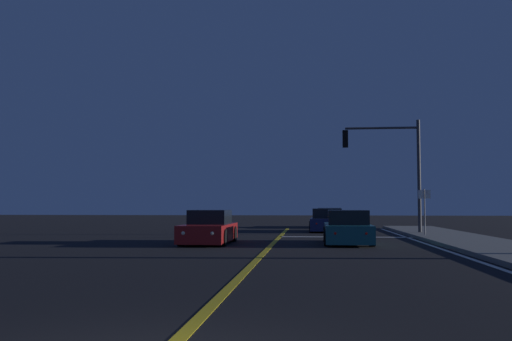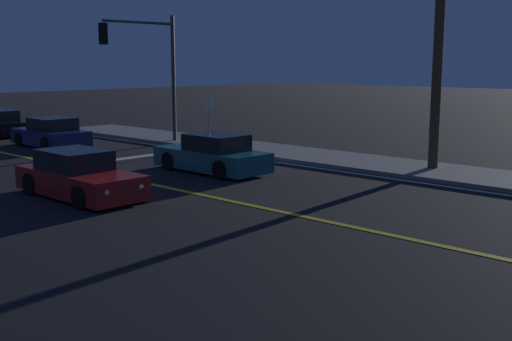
{
  "view_description": "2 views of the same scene",
  "coord_description": "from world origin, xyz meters",
  "px_view_note": "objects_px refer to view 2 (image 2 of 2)",
  "views": [
    {
      "loc": [
        1.51,
        -4.96,
        1.54
      ],
      "look_at": [
        -0.69,
        17.7,
        2.94
      ],
      "focal_mm": 39.55,
      "sensor_mm": 36.0,
      "label": 1
    },
    {
      "loc": [
        -11.92,
        1.66,
        3.81
      ],
      "look_at": [
        -0.9,
        11.97,
        1.2
      ],
      "focal_mm": 43.89,
      "sensor_mm": 36.0,
      "label": 2
    }
  ],
  "objects_px": {
    "utility_pole_right": "(440,19)",
    "street_sign_corner": "(210,115)",
    "car_far_approaching_red": "(79,177)",
    "traffic_signal_near_right": "(149,59)",
    "car_lead_oncoming_teal": "(213,155)",
    "car_following_oncoming_navy": "(51,134)"
  },
  "relations": [
    {
      "from": "utility_pole_right",
      "to": "street_sign_corner",
      "type": "distance_m",
      "value": 10.76
    },
    {
      "from": "traffic_signal_near_right",
      "to": "utility_pole_right",
      "type": "bearing_deg",
      "value": 101.01
    },
    {
      "from": "utility_pole_right",
      "to": "traffic_signal_near_right",
      "type": "bearing_deg",
      "value": 101.01
    },
    {
      "from": "car_far_approaching_red",
      "to": "car_lead_oncoming_teal",
      "type": "bearing_deg",
      "value": -176.79
    },
    {
      "from": "car_following_oncoming_navy",
      "to": "car_far_approaching_red",
      "type": "relative_size",
      "value": 0.95
    },
    {
      "from": "utility_pole_right",
      "to": "car_far_approaching_red",
      "type": "bearing_deg",
      "value": 153.16
    },
    {
      "from": "car_lead_oncoming_teal",
      "to": "utility_pole_right",
      "type": "distance_m",
      "value": 9.05
    },
    {
      "from": "car_following_oncoming_navy",
      "to": "car_lead_oncoming_teal",
      "type": "relative_size",
      "value": 0.94
    },
    {
      "from": "car_following_oncoming_navy",
      "to": "car_far_approaching_red",
      "type": "distance_m",
      "value": 11.68
    },
    {
      "from": "utility_pole_right",
      "to": "street_sign_corner",
      "type": "height_order",
      "value": "utility_pole_right"
    },
    {
      "from": "car_following_oncoming_navy",
      "to": "car_lead_oncoming_teal",
      "type": "xyz_separation_m",
      "value": [
        0.51,
        -10.27,
        0.0
      ]
    },
    {
      "from": "car_following_oncoming_navy",
      "to": "street_sign_corner",
      "type": "relative_size",
      "value": 1.83
    },
    {
      "from": "car_following_oncoming_navy",
      "to": "street_sign_corner",
      "type": "distance_m",
      "value": 7.46
    },
    {
      "from": "car_far_approaching_red",
      "to": "traffic_signal_near_right",
      "type": "height_order",
      "value": "traffic_signal_near_right"
    },
    {
      "from": "street_sign_corner",
      "to": "car_far_approaching_red",
      "type": "bearing_deg",
      "value": -153.93
    },
    {
      "from": "car_lead_oncoming_teal",
      "to": "car_far_approaching_red",
      "type": "relative_size",
      "value": 1.01
    },
    {
      "from": "car_following_oncoming_navy",
      "to": "car_far_approaching_red",
      "type": "bearing_deg",
      "value": -114.05
    },
    {
      "from": "car_lead_oncoming_teal",
      "to": "utility_pole_right",
      "type": "xyz_separation_m",
      "value": [
        5.23,
        -5.72,
        4.68
      ]
    },
    {
      "from": "car_lead_oncoming_teal",
      "to": "street_sign_corner",
      "type": "distance_m",
      "value": 5.83
    },
    {
      "from": "car_far_approaching_red",
      "to": "street_sign_corner",
      "type": "xyz_separation_m",
      "value": [
        9.34,
        4.57,
        0.96
      ]
    },
    {
      "from": "car_following_oncoming_navy",
      "to": "car_far_approaching_red",
      "type": "height_order",
      "value": "same"
    },
    {
      "from": "car_lead_oncoming_teal",
      "to": "street_sign_corner",
      "type": "relative_size",
      "value": 1.94
    }
  ]
}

